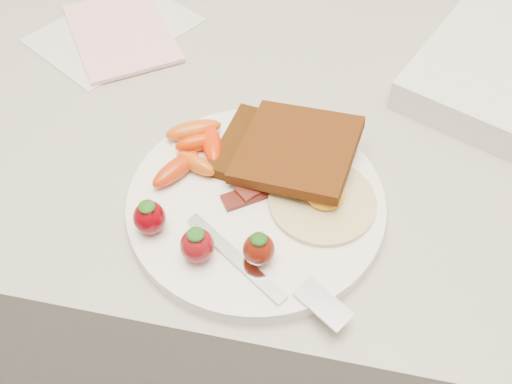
# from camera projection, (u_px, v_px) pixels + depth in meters

# --- Properties ---
(counter) EXTENTS (2.00, 0.60, 0.90)m
(counter) POSITION_uv_depth(u_px,v_px,m) (281.00, 291.00, 1.05)
(counter) COLOR gray
(counter) RESTS_ON ground
(plate) EXTENTS (0.27, 0.27, 0.02)m
(plate) POSITION_uv_depth(u_px,v_px,m) (256.00, 203.00, 0.60)
(plate) COLOR white
(plate) RESTS_ON counter
(toast_lower) EXTENTS (0.12, 0.12, 0.01)m
(toast_lower) POSITION_uv_depth(u_px,v_px,m) (268.00, 150.00, 0.63)
(toast_lower) COLOR black
(toast_lower) RESTS_ON plate
(toast_upper) EXTENTS (0.14, 0.14, 0.03)m
(toast_upper) POSITION_uv_depth(u_px,v_px,m) (297.00, 149.00, 0.61)
(toast_upper) COLOR black
(toast_upper) RESTS_ON toast_lower
(fried_egg) EXTENTS (0.14, 0.14, 0.02)m
(fried_egg) POSITION_uv_depth(u_px,v_px,m) (323.00, 199.00, 0.59)
(fried_egg) COLOR beige
(fried_egg) RESTS_ON plate
(bacon_strips) EXTENTS (0.10, 0.09, 0.01)m
(bacon_strips) POSITION_uv_depth(u_px,v_px,m) (269.00, 185.00, 0.60)
(bacon_strips) COLOR black
(bacon_strips) RESTS_ON plate
(baby_carrots) EXTENTS (0.08, 0.12, 0.02)m
(baby_carrots) POSITION_uv_depth(u_px,v_px,m) (194.00, 149.00, 0.62)
(baby_carrots) COLOR #D13100
(baby_carrots) RESTS_ON plate
(strawberries) EXTENTS (0.14, 0.05, 0.04)m
(strawberries) POSITION_uv_depth(u_px,v_px,m) (198.00, 236.00, 0.54)
(strawberries) COLOR #680008
(strawberries) RESTS_ON plate
(fork) EXTENTS (0.18, 0.10, 0.00)m
(fork) POSITION_uv_depth(u_px,v_px,m) (274.00, 278.00, 0.53)
(fork) COLOR silver
(fork) RESTS_ON plate
(paper_sheet) EXTENTS (0.24, 0.26, 0.00)m
(paper_sheet) POSITION_uv_depth(u_px,v_px,m) (114.00, 30.00, 0.80)
(paper_sheet) COLOR silver
(paper_sheet) RESTS_ON counter
(notepad) EXTENTS (0.21, 0.22, 0.01)m
(notepad) POSITION_uv_depth(u_px,v_px,m) (121.00, 33.00, 0.79)
(notepad) COLOR #EEADB6
(notepad) RESTS_ON paper_sheet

